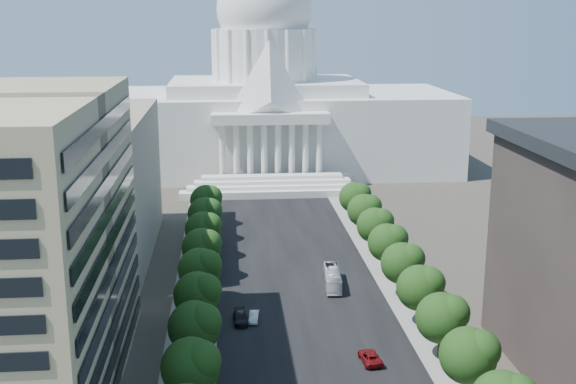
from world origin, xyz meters
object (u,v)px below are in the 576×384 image
object	(u,v)px
car_red	(370,357)
car_dark_b	(240,318)
car_silver	(254,317)
city_bus	(332,278)

from	to	relation	value
car_red	car_dark_b	distance (m)	24.25
car_silver	car_dark_b	size ratio (longest dim) A/B	0.79
city_bus	car_silver	bearing A→B (deg)	-131.99
car_silver	car_dark_b	world-z (taller)	car_dark_b
car_red	car_dark_b	bearing A→B (deg)	-45.61
car_red	city_bus	distance (m)	30.57
car_silver	car_red	distance (m)	22.92
car_red	car_dark_b	size ratio (longest dim) A/B	1.01
car_dark_b	car_red	bearing A→B (deg)	-43.66
car_silver	car_red	size ratio (longest dim) A/B	0.77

